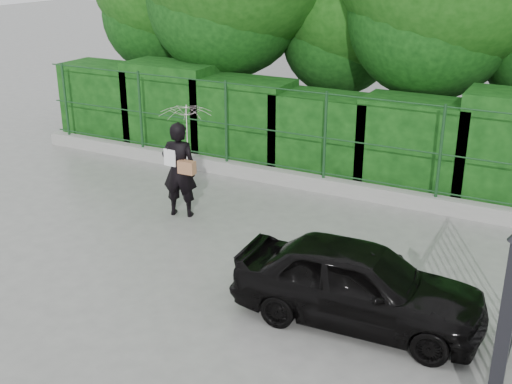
% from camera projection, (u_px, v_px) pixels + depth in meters
% --- Properties ---
extents(ground, '(80.00, 80.00, 0.00)m').
position_uv_depth(ground, '(187.00, 281.00, 9.77)').
color(ground, gray).
extents(kerb, '(14.00, 0.25, 0.30)m').
position_uv_depth(kerb, '(305.00, 181.00, 13.43)').
color(kerb, '#9E9E99').
rests_on(kerb, ground).
extents(fence, '(14.13, 0.06, 1.80)m').
position_uv_depth(fence, '(317.00, 134.00, 12.95)').
color(fence, '#183F1D').
rests_on(fence, kerb).
extents(hedge, '(14.20, 1.20, 2.22)m').
position_uv_depth(hedge, '(323.00, 131.00, 13.97)').
color(hedge, black).
rests_on(hedge, ground).
extents(gate, '(0.22, 2.33, 2.36)m').
position_uv_depth(gate, '(510.00, 311.00, 6.75)').
color(gate, '#232329').
rests_on(gate, ground).
extents(woman, '(1.00, 0.97, 2.13)m').
position_uv_depth(woman, '(183.00, 145.00, 11.65)').
color(woman, black).
rests_on(woman, ground).
extents(car, '(3.42, 1.52, 1.15)m').
position_uv_depth(car, '(358.00, 283.00, 8.54)').
color(car, black).
rests_on(car, ground).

